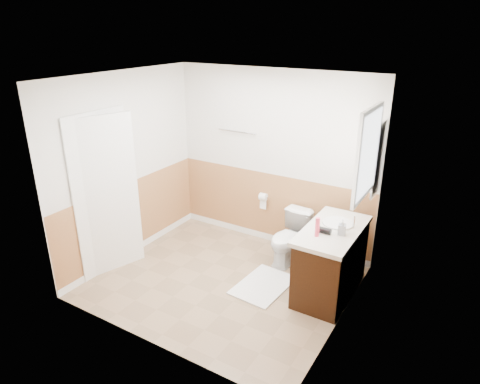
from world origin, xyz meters
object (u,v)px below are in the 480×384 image
Objects in this scene: lotion_bottle at (317,227)px; toilet at (289,238)px; soap_dispenser at (342,227)px; vanity_cabinet at (331,263)px; bath_mat at (263,285)px.

toilet is at bearing 132.80° from lotion_bottle.
lotion_bottle is 1.23× the size of soap_dispenser.
soap_dispenser is (0.12, -0.09, 0.54)m from vanity_cabinet.
bath_mat is 1.14m from lotion_bottle.
lotion_bottle is at bearing -140.61° from soap_dispenser.
lotion_bottle reaches higher than vanity_cabinet.
soap_dispenser is at bearing 39.39° from lotion_bottle.
vanity_cabinet is (0.73, -0.41, 0.06)m from toilet.
lotion_bottle is (-0.10, -0.27, 0.56)m from vanity_cabinet.
toilet is at bearing 150.63° from vanity_cabinet.
vanity_cabinet is 0.63m from lotion_bottle.
toilet is 3.13× the size of lotion_bottle.
bath_mat is at bearing -157.48° from vanity_cabinet.
bath_mat is at bearing -86.03° from toilet.
vanity_cabinet is 6.15× the size of soap_dispenser.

